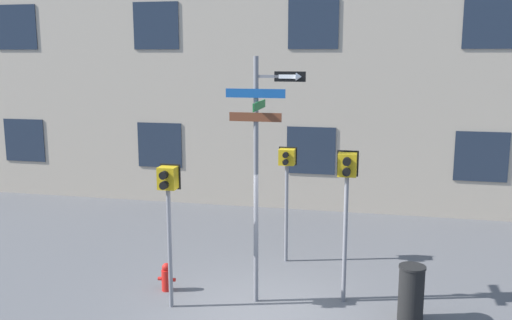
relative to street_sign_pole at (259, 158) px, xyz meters
name	(u,v)px	position (x,y,z in m)	size (l,w,h in m)	color
ground_plane	(262,314)	(0.15, -0.51, -2.80)	(60.00, 60.00, 0.00)	#515154
building_facade	(315,25)	(0.15, 6.99, 2.72)	(24.00, 0.63, 11.04)	tan
street_sign_pole	(259,158)	(0.00, 0.00, 0.00)	(1.44, 1.00, 4.65)	slate
pedestrian_signal_left	(168,196)	(-1.57, -0.58, -0.66)	(0.39, 0.40, 2.71)	slate
pedestrian_signal_right	(347,184)	(1.58, 0.36, -0.48)	(0.40, 0.40, 2.92)	slate
pedestrian_signal_across	(287,172)	(0.14, 2.26, -0.72)	(0.41, 0.40, 2.64)	slate
fire_hydrant	(167,277)	(-1.93, 0.12, -2.52)	(0.37, 0.21, 0.57)	red
trash_bin	(411,293)	(2.79, -0.20, -2.28)	(0.47, 0.47, 1.03)	black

